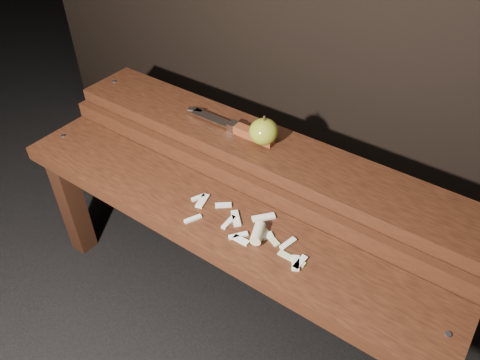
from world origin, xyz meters
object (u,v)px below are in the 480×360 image
Objects in this scene: bench_rear_tier at (263,169)px; apple at (264,132)px; bench_front_tier at (212,235)px; knife at (243,130)px.

bench_rear_tier is 14.98× the size of apple.
knife reaches higher than bench_front_tier.
apple is 0.28× the size of knife.
knife is (-0.07, 0.00, -0.02)m from apple.
bench_front_tier is 0.23m from bench_rear_tier.
bench_front_tier is 14.98× the size of apple.
bench_front_tier is 1.00× the size of bench_rear_tier.
apple is at bearing 131.17° from bench_rear_tier.
knife reaches higher than bench_rear_tier.
apple is (-0.00, 0.23, 0.18)m from bench_front_tier.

